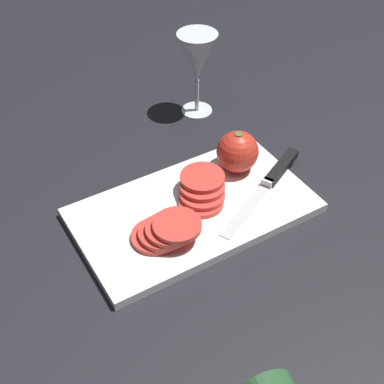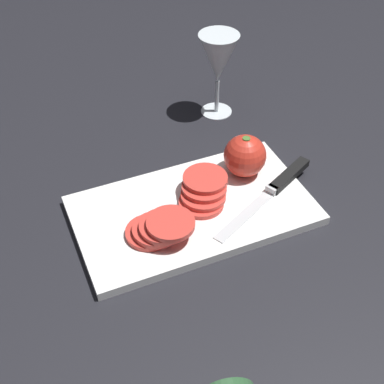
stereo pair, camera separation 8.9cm
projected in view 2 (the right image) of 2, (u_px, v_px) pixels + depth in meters
ground_plane at (230, 202)px, 0.94m from camera, size 3.00×3.00×0.00m
cutting_board at (192, 208)px, 0.91m from camera, size 0.40×0.23×0.02m
wine_glass at (218, 61)px, 1.06m from camera, size 0.08×0.08×0.18m
whole_tomato at (245, 156)px, 0.95m from camera, size 0.08×0.08×0.08m
knife at (281, 182)px, 0.94m from camera, size 0.24×0.13×0.01m
tomato_slice_stack_near at (204, 191)px, 0.91m from camera, size 0.10×0.11×0.03m
tomato_slice_stack_far at (160, 228)px, 0.84m from camera, size 0.11×0.10×0.03m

